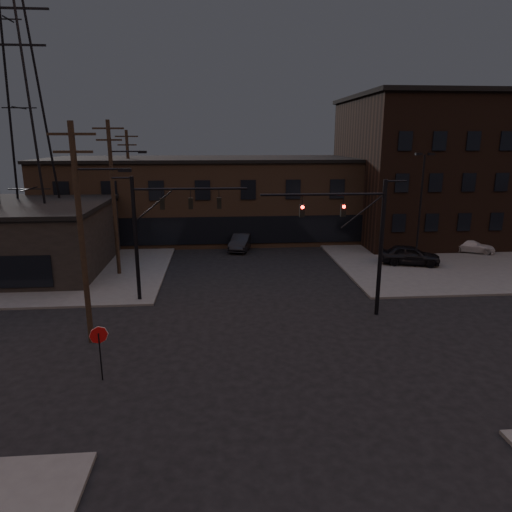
{
  "coord_description": "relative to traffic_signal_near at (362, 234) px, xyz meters",
  "views": [
    {
      "loc": [
        -2.83,
        -20.37,
        10.2
      ],
      "look_at": [
        -0.66,
        5.49,
        3.5
      ],
      "focal_mm": 32.0,
      "sensor_mm": 36.0,
      "label": 1
    }
  ],
  "objects": [
    {
      "name": "traffic_signal_near",
      "position": [
        0.0,
        0.0,
        0.0
      ],
      "size": [
        7.12,
        0.24,
        8.0
      ],
      "color": "black",
      "rests_on": "ground"
    },
    {
      "name": "building_row",
      "position": [
        -5.36,
        23.5,
        -0.93
      ],
      "size": [
        40.0,
        12.0,
        8.0
      ],
      "primitive_type": "cube",
      "color": "#493627",
      "rests_on": "ground"
    },
    {
      "name": "sidewalk_ne",
      "position": [
        16.64,
        17.5,
        -4.86
      ],
      "size": [
        30.0,
        30.0,
        0.15
      ],
      "primitive_type": "cube",
      "color": "#474744",
      "rests_on": "ground"
    },
    {
      "name": "car_crossing",
      "position": [
        -6.06,
        17.04,
        -4.17
      ],
      "size": [
        2.76,
        4.86,
        1.52
      ],
      "primitive_type": "imported",
      "rotation": [
        0.0,
        0.0,
        -0.27
      ],
      "color": "black",
      "rests_on": "ground"
    },
    {
      "name": "traffic_signal_far",
      "position": [
        -12.07,
        3.5,
        0.08
      ],
      "size": [
        7.12,
        0.24,
        8.0
      ],
      "color": "black",
      "rests_on": "ground"
    },
    {
      "name": "utility_pole_near",
      "position": [
        -14.79,
        -2.5,
        0.94
      ],
      "size": [
        3.7,
        0.28,
        11.0
      ],
      "color": "black",
      "rests_on": "ground"
    },
    {
      "name": "ground",
      "position": [
        -5.36,
        -4.5,
        -4.93
      ],
      "size": [
        140.0,
        140.0,
        0.0
      ],
      "primitive_type": "plane",
      "color": "black",
      "rests_on": "ground"
    },
    {
      "name": "lot_light_a",
      "position": [
        7.64,
        9.5,
        0.58
      ],
      "size": [
        1.5,
        0.28,
        9.14
      ],
      "color": "black",
      "rests_on": "ground"
    },
    {
      "name": "sidewalk_nw",
      "position": [
        -27.36,
        17.5,
        -4.86
      ],
      "size": [
        30.0,
        30.0,
        0.15
      ],
      "primitive_type": "cube",
      "color": "#474744",
      "rests_on": "ground"
    },
    {
      "name": "building_right",
      "position": [
        16.64,
        21.5,
        2.07
      ],
      "size": [
        22.0,
        16.0,
        14.0
      ],
      "primitive_type": "cube",
      "color": "black",
      "rests_on": "ground"
    },
    {
      "name": "lot_light_b",
      "position": [
        13.64,
        14.5,
        0.58
      ],
      "size": [
        1.5,
        0.28,
        9.14
      ],
      "color": "black",
      "rests_on": "ground"
    },
    {
      "name": "stop_sign",
      "position": [
        -13.36,
        -6.49,
        -3.09
      ],
      "size": [
        0.72,
        0.33,
        2.48
      ],
      "color": "black",
      "rests_on": "ground"
    },
    {
      "name": "parked_car_lot_b",
      "position": [
        14.71,
        13.76,
        -4.2
      ],
      "size": [
        4.35,
        3.26,
        1.17
      ],
      "primitive_type": "imported",
      "rotation": [
        0.0,
        0.0,
        1.11
      ],
      "color": "#B2B2B4",
      "rests_on": "sidewalk_ne"
    },
    {
      "name": "utility_pole_far",
      "position": [
        -16.86,
        21.5,
        0.85
      ],
      "size": [
        2.2,
        0.28,
        11.0
      ],
      "color": "black",
      "rests_on": "ground"
    },
    {
      "name": "transmission_tower",
      "position": [
        -23.36,
        13.5,
        7.57
      ],
      "size": [
        7.0,
        7.0,
        25.0
      ],
      "primitive_type": null,
      "color": "black",
      "rests_on": "ground"
    },
    {
      "name": "parked_car_lot_a",
      "position": [
        7.44,
        10.15,
        -3.98
      ],
      "size": [
        5.06,
        3.17,
        1.61
      ],
      "primitive_type": "imported",
      "rotation": [
        0.0,
        0.0,
        1.28
      ],
      "color": "black",
      "rests_on": "sidewalk_ne"
    },
    {
      "name": "utility_pole_mid",
      "position": [
        -15.79,
        9.5,
        1.19
      ],
      "size": [
        3.7,
        0.28,
        11.5
      ],
      "color": "black",
      "rests_on": "ground"
    }
  ]
}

